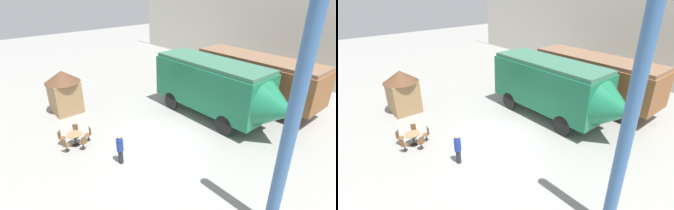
# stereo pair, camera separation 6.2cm
# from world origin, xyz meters

# --- Properties ---
(ground_plane) EXTENTS (80.00, 80.00, 0.00)m
(ground_plane) POSITION_xyz_m (0.00, 0.00, 0.00)
(ground_plane) COLOR gray
(backdrop_wall) EXTENTS (44.00, 0.15, 9.00)m
(backdrop_wall) POSITION_xyz_m (0.00, 15.47, 4.50)
(backdrop_wall) COLOR beige
(backdrop_wall) RESTS_ON ground_plane
(passenger_coach_wooden) EXTENTS (9.23, 2.88, 3.56)m
(passenger_coach_wooden) POSITION_xyz_m (0.40, 8.39, 2.20)
(passenger_coach_wooden) COLOR brown
(passenger_coach_wooden) RESTS_ON ground_plane
(streamlined_locomotive) EXTENTS (9.61, 2.81, 3.82)m
(streamlined_locomotive) POSITION_xyz_m (0.31, 4.33, 2.27)
(streamlined_locomotive) COLOR #196B47
(streamlined_locomotive) RESTS_ON ground_plane
(cafe_table_near) EXTENTS (0.82, 0.82, 0.73)m
(cafe_table_near) POSITION_xyz_m (-2.69, -4.15, 0.56)
(cafe_table_near) COLOR black
(cafe_table_near) RESTS_ON ground_plane
(cafe_chair_0) EXTENTS (0.36, 0.37, 0.87)m
(cafe_chair_0) POSITION_xyz_m (-2.59, -3.37, 0.51)
(cafe_chair_0) COLOR black
(cafe_chair_0) RESTS_ON ground_plane
(cafe_chair_1) EXTENTS (0.40, 0.38, 0.87)m
(cafe_chair_1) POSITION_xyz_m (-3.40, -3.81, 0.51)
(cafe_chair_1) COLOR black
(cafe_chair_1) RESTS_ON ground_plane
(cafe_chair_2) EXTENTS (0.40, 0.40, 0.87)m
(cafe_chair_2) POSITION_xyz_m (-3.22, -4.72, 0.51)
(cafe_chair_2) COLOR black
(cafe_chair_2) RESTS_ON ground_plane
(cafe_chair_3) EXTENTS (0.39, 0.40, 0.87)m
(cafe_chair_3) POSITION_xyz_m (-2.31, -4.83, 0.51)
(cafe_chair_3) COLOR black
(cafe_chair_3) RESTS_ON ground_plane
(cafe_chair_4) EXTENTS (0.38, 0.36, 0.87)m
(cafe_chair_4) POSITION_xyz_m (-1.92, -4.00, 0.51)
(cafe_chair_4) COLOR black
(cafe_chair_4) RESTS_ON ground_plane
(visitor_person) EXTENTS (0.34, 0.34, 1.61)m
(visitor_person) POSITION_xyz_m (0.33, -3.05, 0.87)
(visitor_person) COLOR #262633
(visitor_person) RESTS_ON ground_plane
(ticket_kiosk) EXTENTS (2.34, 2.34, 3.00)m
(ticket_kiosk) POSITION_xyz_m (-7.20, -2.87, 1.67)
(ticket_kiosk) COLOR #99754C
(ticket_kiosk) RESTS_ON ground_plane
(support_pillar) EXTENTS (0.44, 0.44, 8.00)m
(support_pillar) POSITION_xyz_m (7.20, -0.87, 4.00)
(support_pillar) COLOR #386093
(support_pillar) RESTS_ON ground_plane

